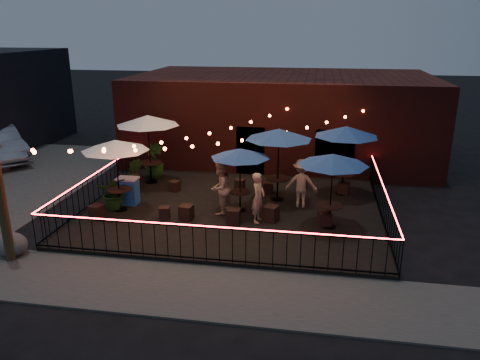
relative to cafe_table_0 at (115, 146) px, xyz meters
The scene contains 34 objects.
ground 4.64m from the cafe_table_0, 16.61° to the right, with size 110.00×110.00×0.00m, color black.
patio 4.54m from the cafe_table_0, 12.84° to the left, with size 10.00×8.00×0.15m, color black.
sidewalk 6.27m from the cafe_table_0, 49.08° to the right, with size 18.00×2.50×0.05m, color #3E3C39.
brick_building 10.08m from the cafe_table_0, 61.54° to the left, with size 14.00×8.00×4.00m.
fence_front 5.23m from the cafe_table_0, 39.51° to the right, with size 10.00×0.04×1.04m.
fence_left 2.29m from the cafe_table_0, 144.17° to the left, with size 0.04×8.00×1.04m.
fence_right 9.01m from the cafe_table_0, ahead, with size 0.04×8.00×1.04m.
festoon_lights 2.85m from the cafe_table_0, 11.47° to the left, with size 10.02×8.72×1.32m.
cafe_table_0 is the anchor object (origin of this frame).
cafe_table_1 3.10m from the cafe_table_0, 90.00° to the left, with size 2.72×2.72×2.75m.
cafe_table_2 4.13m from the cafe_table_0, ahead, with size 2.06×2.06×2.20m.
cafe_table_3 5.59m from the cafe_table_0, 20.49° to the left, with size 3.00×3.00×2.63m.
cafe_table_4 7.08m from the cafe_table_0, ahead, with size 2.25×2.25×2.39m.
cafe_table_5 8.16m from the cafe_table_0, 21.35° to the left, with size 3.01×3.01×2.60m.
bistro_chair_0 2.24m from the cafe_table_0, 119.02° to the right, with size 0.39×0.39×0.46m, color black.
bistro_chair_1 2.74m from the cafe_table_0, 14.83° to the right, with size 0.34×0.34×0.40m, color black.
bistro_chair_2 3.27m from the cafe_table_0, 100.87° to the left, with size 0.42×0.42×0.49m, color black.
bistro_chair_3 3.27m from the cafe_table_0, 60.47° to the left, with size 0.34×0.34×0.40m, color black.
bistro_chair_4 3.22m from the cafe_table_0, ahead, with size 0.41×0.41×0.48m, color black.
bistro_chair_5 4.55m from the cafe_table_0, ahead, with size 0.41×0.41×0.49m, color black.
bistro_chair_6 5.08m from the cafe_table_0, 37.27° to the left, with size 0.35×0.35×0.41m, color black.
bistro_chair_7 5.83m from the cafe_table_0, 27.88° to the left, with size 0.37×0.37×0.44m, color black.
bistro_chair_8 5.59m from the cafe_table_0, ahead, with size 0.43×0.43×0.51m, color black.
bistro_chair_9 7.22m from the cafe_table_0, ahead, with size 0.39×0.39×0.46m, color black.
bistro_chair_10 7.23m from the cafe_table_0, 28.73° to the left, with size 0.36×0.36×0.43m, color black.
bistro_chair_11 8.46m from the cafe_table_0, 21.14° to the left, with size 0.38×0.38×0.45m, color black.
patron_a 5.02m from the cafe_table_0, ahead, with size 0.60×0.39×1.65m, color #D8A38D.
patron_b 3.73m from the cafe_table_0, ahead, with size 0.89×0.69×1.83m, color tan.
patron_c 6.42m from the cafe_table_0, 12.78° to the left, with size 1.11×0.64×1.72m, color tan.
potted_shrub_a 1.67m from the cafe_table_0, 153.04° to the left, with size 1.09×0.94×1.21m, color #12370E.
potted_shrub_b 2.61m from the cafe_table_0, 98.65° to the left, with size 0.71×0.57×1.29m, color #1A3F12.
potted_shrub_c 3.97m from the cafe_table_0, 90.74° to the left, with size 0.82×0.82×1.46m, color #103810.
cooler 1.88m from the cafe_table_0, 85.26° to the left, with size 0.75×0.55×0.97m.
boulder 4.38m from the cafe_table_0, 116.63° to the right, with size 0.89×0.76×0.69m, color #4E4D48.
Camera 1 is at (2.78, -12.97, 6.14)m, focal length 35.00 mm.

